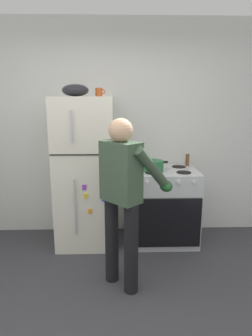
# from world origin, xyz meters

# --- Properties ---
(kitchen_wall_back) EXTENTS (6.00, 0.10, 2.70)m
(kitchen_wall_back) POSITION_xyz_m (0.00, 1.95, 1.35)
(kitchen_wall_back) COLOR silver
(kitchen_wall_back) RESTS_ON ground
(refrigerator) EXTENTS (0.68, 0.72, 1.77)m
(refrigerator) POSITION_xyz_m (-0.39, 1.57, 0.89)
(refrigerator) COLOR silver
(refrigerator) RESTS_ON ground
(stove_range) EXTENTS (0.76, 0.67, 0.92)m
(stove_range) POSITION_xyz_m (0.59, 1.56, 0.46)
(stove_range) COLOR silver
(stove_range) RESTS_ON ground
(person_cook) EXTENTS (0.68, 0.71, 1.60)m
(person_cook) POSITION_xyz_m (0.06, 0.67, 0.96)
(person_cook) COLOR black
(person_cook) RESTS_ON ground
(red_pot) EXTENTS (0.34, 0.24, 0.12)m
(red_pot) POSITION_xyz_m (0.43, 1.52, 0.98)
(red_pot) COLOR #236638
(red_pot) RESTS_ON stove_range
(coffee_mug) EXTENTS (0.11, 0.08, 0.10)m
(coffee_mug) POSITION_xyz_m (-0.20, 1.62, 1.82)
(coffee_mug) COLOR #B24C1E
(coffee_mug) RESTS_ON refrigerator
(pepper_mill) EXTENTS (0.05, 0.05, 0.15)m
(pepper_mill) POSITION_xyz_m (0.89, 1.77, 0.99)
(pepper_mill) COLOR brown
(pepper_mill) RESTS_ON stove_range
(mixing_bowl) EXTENTS (0.30, 0.30, 0.13)m
(mixing_bowl) POSITION_xyz_m (-0.47, 1.57, 1.84)
(mixing_bowl) COLOR black
(mixing_bowl) RESTS_ON refrigerator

